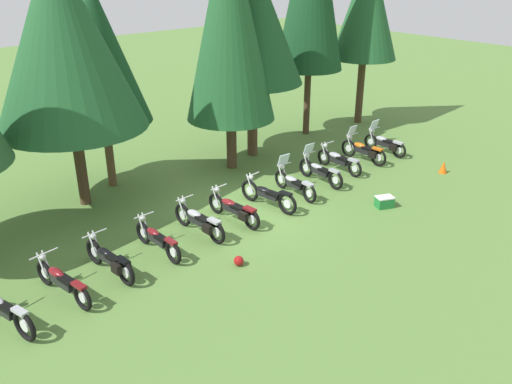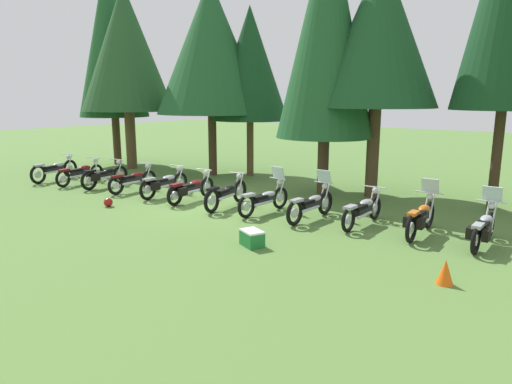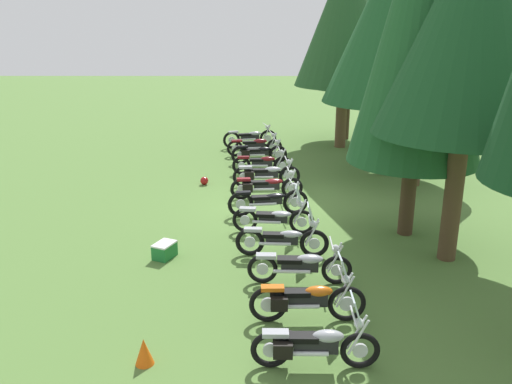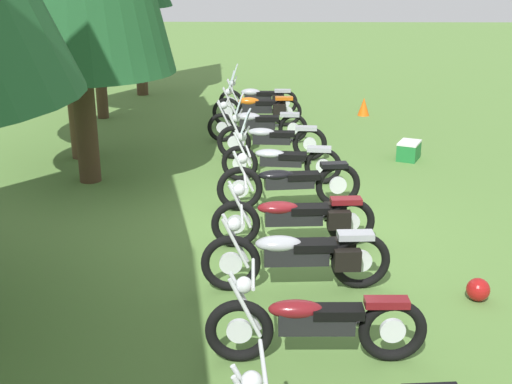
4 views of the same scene
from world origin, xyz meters
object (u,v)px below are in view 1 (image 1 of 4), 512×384
motorcycle_0 (2,309)px  pine_tree_4 (229,19)px  pine_tree_5 (252,19)px  traffic_cone (443,167)px  motorcycle_2 (110,260)px  pine_tree_7 (367,4)px  motorcycle_8 (320,171)px  motorcycle_11 (385,143)px  motorcycle_10 (364,150)px  motorcycle_7 (295,183)px  motorcycle_4 (200,221)px  picnic_cooler (385,202)px  motorcycle_1 (62,281)px  pine_tree_3 (97,53)px  motorcycle_9 (339,160)px  dropped_helmet (239,261)px  motorcycle_5 (234,209)px  motorcycle_3 (157,239)px  pine_tree_2 (62,39)px  motorcycle_6 (268,195)px

motorcycle_0 → pine_tree_4: bearing=-80.3°
pine_tree_5 → traffic_cone: bearing=-56.9°
motorcycle_2 → pine_tree_7: bearing=-79.0°
motorcycle_8 → motorcycle_11: (4.43, 0.31, 0.00)m
motorcycle_0 → pine_tree_5: pine_tree_5 is taller
pine_tree_4 → motorcycle_10: bearing=-34.4°
motorcycle_7 → motorcycle_11: (5.94, 0.49, 0.00)m
motorcycle_10 → traffic_cone: size_ratio=4.69×
motorcycle_4 → picnic_cooler: 6.36m
motorcycle_1 → motorcycle_8: size_ratio=1.03×
motorcycle_7 → pine_tree_3: 8.03m
pine_tree_5 → pine_tree_7: bearing=0.5°
pine_tree_3 → pine_tree_5: pine_tree_5 is taller
motorcycle_0 → motorcycle_1: motorcycle_0 is taller
motorcycle_0 → pine_tree_4: pine_tree_4 is taller
motorcycle_9 → dropped_helmet: bearing=112.4°
motorcycle_0 → motorcycle_5: motorcycle_0 is taller
motorcycle_3 → motorcycle_8: size_ratio=0.98×
motorcycle_10 → motorcycle_11: bearing=-91.4°
pine_tree_2 → pine_tree_5: 7.52m
motorcycle_6 → dropped_helmet: size_ratio=8.48×
motorcycle_2 → motorcycle_5: (4.44, 0.23, -0.00)m
motorcycle_4 → dropped_helmet: bearing=169.9°
pine_tree_2 → motorcycle_8: bearing=-28.7°
motorcycle_6 → motorcycle_7: (1.39, 0.13, -0.00)m
motorcycle_4 → pine_tree_3: (-0.21, 5.27, 4.34)m
motorcycle_6 → motorcycle_10: bearing=-91.7°
motorcycle_0 → motorcycle_8: size_ratio=1.06×
motorcycle_1 → pine_tree_5: bearing=-74.4°
motorcycle_8 → pine_tree_7: bearing=-57.7°
motorcycle_2 → motorcycle_5: 4.44m
motorcycle_1 → pine_tree_2: (2.81, 4.80, 5.06)m
motorcycle_9 → pine_tree_4: pine_tree_4 is taller
motorcycle_1 → motorcycle_5: 5.82m
pine_tree_3 → traffic_cone: bearing=-35.8°
motorcycle_8 → dropped_helmet: size_ratio=8.12×
motorcycle_4 → traffic_cone: 10.32m
motorcycle_6 → pine_tree_4: pine_tree_4 is taller
motorcycle_5 → picnic_cooler: (4.49, -2.52, -0.25)m
picnic_cooler → traffic_cone: (4.26, 0.36, 0.05)m
motorcycle_2 → motorcycle_6: (5.95, 0.31, 0.01)m
motorcycle_6 → pine_tree_4: (1.40, 3.69, 5.26)m
motorcycle_2 → pine_tree_4: pine_tree_4 is taller
motorcycle_4 → pine_tree_4: 7.72m
motorcycle_5 → motorcycle_11: bearing=-89.8°
motorcycle_4 → pine_tree_5: bearing=-57.0°
motorcycle_8 → motorcycle_5: bearing=98.1°
motorcycle_6 → traffic_cone: 7.58m
motorcycle_9 → traffic_cone: bearing=-132.7°
motorcycle_0 → picnic_cooler: 11.97m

